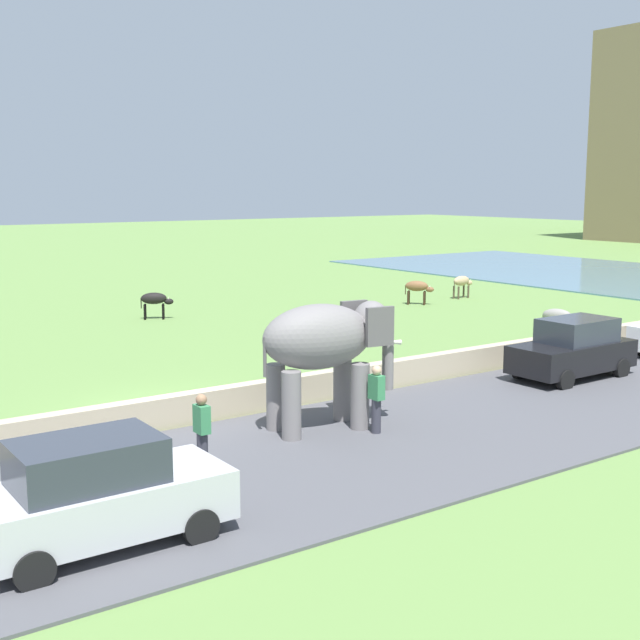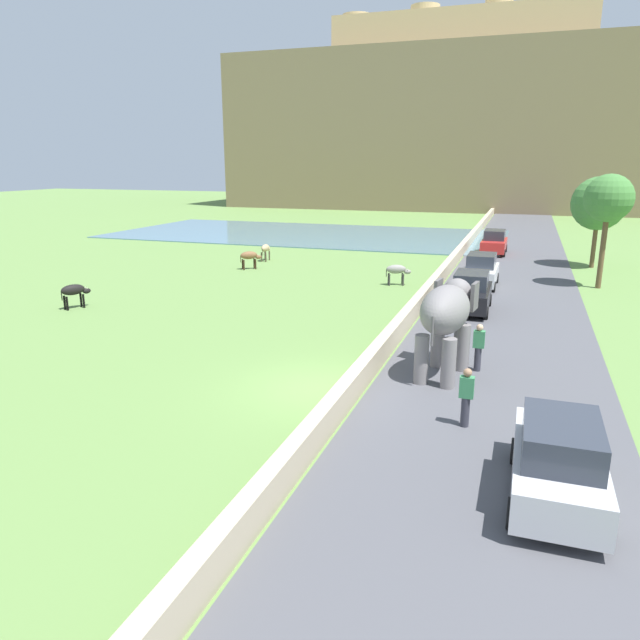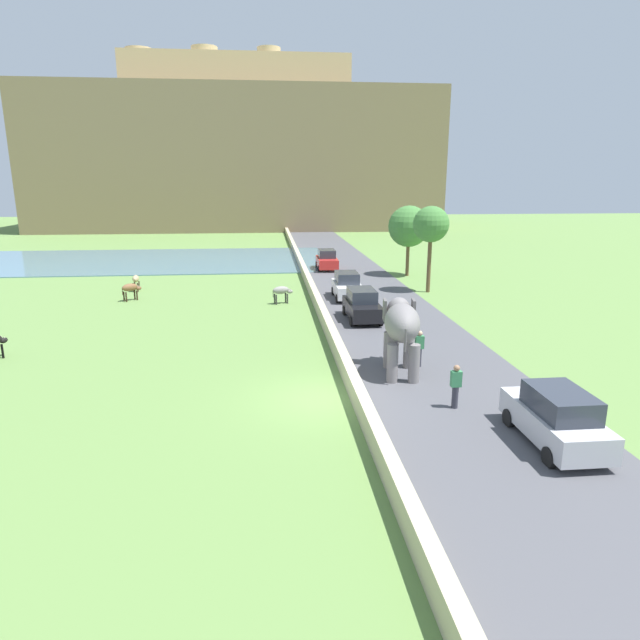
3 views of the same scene
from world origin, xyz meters
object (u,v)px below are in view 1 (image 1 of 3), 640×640
Objects in this scene: elephant at (327,344)px; person_beside_elephant at (376,398)px; cow_black at (155,300)px; person_trailing at (202,432)px; cow_tan at (462,282)px; car_black at (573,349)px; cow_brown at (418,287)px; cow_grey at (559,317)px; car_silver at (97,494)px.

elephant is 1.67m from person_beside_elephant.
elephant reaches higher than cow_black.
person_trailing is 27.81m from cow_tan.
cow_black is (-17.52, -5.44, -0.06)m from car_black.
cow_brown and cow_tan have the same top height.
cow_black is at bearing 171.30° from person_beside_elephant.
cow_black is at bearing -104.49° from cow_brown.
cow_brown is 10.13m from cow_grey.
cow_brown is at bearing 154.76° from car_black.
person_trailing is 19.96m from cow_black.
car_black is 2.84× the size of cow_grey.
elephant is at bearing -72.12° from cow_grey.
person_beside_elephant is at bearing 34.74° from elephant.
cow_brown is at bearing 135.64° from person_beside_elephant.
car_black reaches higher than person_trailing.
person_beside_elephant is 1.30× the size of cow_brown.
elephant is 0.89× the size of car_silver.
cow_brown is at bearing 169.01° from cow_grey.
car_silver is at bearing -78.56° from car_black.
car_silver is at bearing -26.13° from cow_black.
cow_brown is (-14.36, 6.77, -0.06)m from car_black.
elephant reaches higher than cow_tan.
person_trailing is 1.15× the size of cow_grey.
car_black is at bearing 97.02° from person_beside_elephant.
person_beside_elephant is at bearing 106.27° from car_silver.
car_black is (-1.07, 12.70, 0.03)m from person_trailing.
car_silver is 31.36m from cow_tan.
cow_black is (-17.55, 3.52, -1.20)m from elephant.
cow_black and cow_grey have the same top height.
car_silver is 3.19× the size of cow_brown.
person_trailing is at bearing -74.50° from elephant.
person_beside_elephant is 14.20m from cow_grey.
car_black reaches higher than cow_black.
cow_brown is (-15.38, 15.04, -0.04)m from person_beside_elephant.
cow_brown is at bearing 75.51° from cow_black.
car_silver is 2.85× the size of cow_tan.
car_silver is at bearing -69.65° from cow_grey.
cow_tan is 11.64m from cow_grey.
person_trailing is at bearing -72.62° from cow_grey.
car_black is (-0.03, 8.96, -1.14)m from elephant.
cow_black and cow_brown have the same top height.
person_trailing reaches higher than cow_tan.
cow_black is at bearing -141.88° from cow_grey.
cow_tan is (-15.85, 22.86, -0.04)m from person_trailing.
cow_black is 12.61m from cow_brown.
car_silver is (3.12, -6.62, -1.14)m from elephant.
person_trailing reaches higher than cow_grey.
car_silver reaches higher than cow_tan.
person_beside_elephant is 24.27m from cow_tan.
car_silver and car_black have the same top height.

